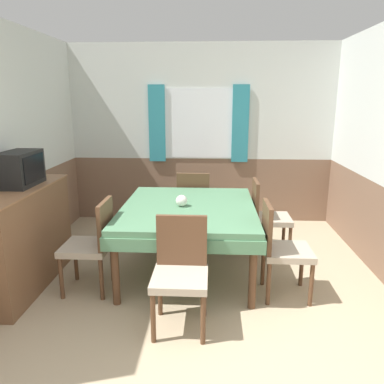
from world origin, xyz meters
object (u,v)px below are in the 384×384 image
at_px(tv, 20,169).
at_px(vase, 182,201).
at_px(chair_head_near, 181,269).
at_px(sideboard, 22,237).
at_px(chair_left_near, 93,242).
at_px(chair_head_window, 194,201).
at_px(dining_table, 189,215).
at_px(chair_right_far, 266,214).
at_px(chair_right_near, 280,246).

relative_size(tv, vase, 4.06).
distance_m(chair_head_near, sideboard, 1.71).
bearing_deg(chair_left_near, tv, 76.35).
bearing_deg(chair_left_near, chair_head_window, -30.53).
xyz_separation_m(dining_table, vase, (-0.07, -0.02, 0.16)).
xyz_separation_m(chair_head_window, chair_right_far, (0.89, -0.53, 0.00)).
relative_size(dining_table, tv, 3.38).
bearing_deg(chair_head_near, chair_right_near, -149.21).
xyz_separation_m(chair_right_near, vase, (-0.96, 0.46, 0.29)).
height_order(dining_table, sideboard, sideboard).
distance_m(dining_table, chair_right_near, 1.02).
distance_m(chair_right_far, chair_right_near, 0.98).
xyz_separation_m(dining_table, chair_right_far, (0.89, 0.49, -0.13)).
xyz_separation_m(dining_table, tv, (-1.62, -0.31, 0.54)).
height_order(chair_head_near, chair_right_far, same).
distance_m(chair_head_near, chair_left_near, 1.03).
xyz_separation_m(dining_table, chair_right_near, (0.89, -0.49, -0.13)).
bearing_deg(tv, chair_right_far, 17.68).
height_order(dining_table, chair_head_near, chair_head_near).
height_order(chair_head_window, chair_right_near, same).
bearing_deg(chair_right_near, chair_head_near, -59.21).
xyz_separation_m(chair_head_window, vase, (-0.07, -1.04, 0.29)).
relative_size(sideboard, vase, 11.42).
distance_m(dining_table, chair_left_near, 1.02).
xyz_separation_m(chair_right_near, tv, (-2.50, 0.18, 0.67)).
bearing_deg(chair_left_near, chair_right_near, -90.00).
bearing_deg(vase, chair_right_far, 28.08).
bearing_deg(chair_left_near, vase, -60.36).
height_order(dining_table, chair_head_window, chair_head_window).
bearing_deg(vase, dining_table, 18.43).
height_order(chair_head_window, chair_left_near, same).
bearing_deg(tv, chair_left_near, -13.65).
height_order(tv, vase, tv).
bearing_deg(chair_head_near, chair_left_near, -30.79).
relative_size(dining_table, chair_right_near, 1.85).
bearing_deg(chair_right_far, vase, -61.92).
xyz_separation_m(chair_right_near, chair_left_near, (-1.77, 0.00, 0.00)).
relative_size(chair_head_near, chair_left_near, 1.00).
relative_size(chair_left_near, sideboard, 0.65).
relative_size(chair_head_window, chair_right_far, 1.00).
bearing_deg(chair_head_window, chair_right_near, -59.47).
bearing_deg(sideboard, vase, 15.12).
distance_m(chair_left_near, sideboard, 0.72).
relative_size(chair_right_far, chair_left_near, 1.00).
xyz_separation_m(chair_right_far, sideboard, (-2.50, -0.93, 0.01)).
bearing_deg(dining_table, chair_head_near, -90.00).
bearing_deg(chair_head_window, chair_head_near, -90.00).
bearing_deg(dining_table, chair_head_window, 90.00).
distance_m(chair_head_window, sideboard, 2.17).
bearing_deg(chair_right_near, dining_table, -118.80).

